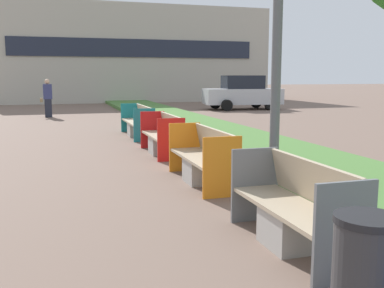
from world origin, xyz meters
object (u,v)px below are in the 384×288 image
at_px(bench_red_frame, 163,139).
at_px(pedestrian_walking, 48,98).
at_px(litter_bin, 365,282).
at_px(bench_teal_frame, 138,124).
at_px(bench_orange_frame, 203,162).
at_px(parked_car_distant, 242,93).
at_px(bench_grey_frame, 294,214).

distance_m(bench_red_frame, pedestrian_walking, 11.11).
bearing_deg(litter_bin, bench_teal_frame, 87.54).
bearing_deg(litter_bin, bench_orange_frame, 84.41).
height_order(bench_red_frame, pedestrian_walking, pedestrian_walking).
bearing_deg(bench_teal_frame, bench_orange_frame, -90.04).
xyz_separation_m(bench_orange_frame, parked_car_distant, (7.50, 15.69, 0.55)).
bearing_deg(litter_bin, parked_car_distant, 68.80).
bearing_deg(pedestrian_walking, bench_orange_frame, -78.91).
height_order(bench_red_frame, bench_teal_frame, same).
bearing_deg(bench_orange_frame, bench_grey_frame, -90.04).
bearing_deg(bench_grey_frame, bench_red_frame, 89.99).
height_order(bench_orange_frame, bench_teal_frame, same).
distance_m(bench_teal_frame, parked_car_distant, 12.02).
distance_m(litter_bin, pedestrian_walking, 18.81).
relative_size(bench_red_frame, pedestrian_walking, 1.17).
bearing_deg(parked_car_distant, bench_orange_frame, -108.83).
distance_m(bench_orange_frame, litter_bin, 4.89).
height_order(bench_grey_frame, litter_bin, bench_grey_frame).
bearing_deg(pedestrian_walking, parked_car_distant, 10.46).
xyz_separation_m(bench_red_frame, bench_teal_frame, (0.01, 3.27, 0.01)).
relative_size(bench_orange_frame, parked_car_distant, 0.48).
bearing_deg(bench_red_frame, litter_bin, -93.44).
distance_m(bench_red_frame, bench_teal_frame, 3.27).
xyz_separation_m(bench_grey_frame, bench_teal_frame, (0.01, 9.41, 0.02)).
distance_m(bench_grey_frame, parked_car_distant, 20.24).
bearing_deg(bench_red_frame, parked_car_distant, 59.35).
bearing_deg(parked_car_distant, pedestrian_walking, -162.83).
bearing_deg(pedestrian_walking, bench_teal_frame, -70.13).
height_order(bench_orange_frame, bench_red_frame, same).
xyz_separation_m(bench_orange_frame, bench_teal_frame, (0.00, 6.31, 0.01)).
bearing_deg(litter_bin, pedestrian_walking, 96.81).
bearing_deg(bench_teal_frame, pedestrian_walking, 109.87).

